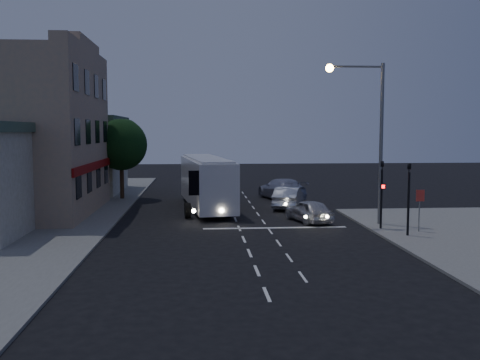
{
  "coord_description": "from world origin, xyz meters",
  "views": [
    {
      "loc": [
        -2.21,
        -27.09,
        5.39
      ],
      "look_at": [
        0.46,
        7.33,
        2.2
      ],
      "focal_mm": 40.0,
      "sensor_mm": 36.0,
      "label": 1
    }
  ],
  "objects": [
    {
      "name": "traffic_signal_side",
      "position": [
        8.3,
        -1.2,
        2.42
      ],
      "size": [
        0.18,
        0.15,
        4.1
      ],
      "color": "black",
      "rests_on": "sidewalk_near"
    },
    {
      "name": "sidewalk_far",
      "position": [
        -13.0,
        8.0,
        0.06
      ],
      "size": [
        12.0,
        50.0,
        0.12
      ],
      "primitive_type": "cube",
      "color": "slate",
      "rests_on": "ground"
    },
    {
      "name": "main_building",
      "position": [
        -13.96,
        8.0,
        5.16
      ],
      "size": [
        10.12,
        12.0,
        11.0
      ],
      "color": "gray",
      "rests_on": "sidewalk_far"
    },
    {
      "name": "street_tree",
      "position": [
        -8.21,
        15.02,
        4.5
      ],
      "size": [
        4.0,
        4.0,
        6.2
      ],
      "color": "black",
      "rests_on": "sidewalk_far"
    },
    {
      "name": "regulatory_sign",
      "position": [
        9.3,
        -0.24,
        1.6
      ],
      "size": [
        0.45,
        0.12,
        2.2
      ],
      "color": "slate",
      "rests_on": "sidewalk_near"
    },
    {
      "name": "low_building_north",
      "position": [
        -13.5,
        20.0,
        3.39
      ],
      "size": [
        9.4,
        9.4,
        6.5
      ],
      "color": "gray",
      "rests_on": "sidewalk_far"
    },
    {
      "name": "traffic_signal_main",
      "position": [
        7.6,
        0.78,
        2.42
      ],
      "size": [
        0.25,
        0.35,
        4.1
      ],
      "color": "black",
      "rests_on": "sidewalk_near"
    },
    {
      "name": "road_markings",
      "position": [
        1.29,
        3.31,
        0.0
      ],
      "size": [
        8.0,
        30.55,
        0.01
      ],
      "color": "silver",
      "rests_on": "ground"
    },
    {
      "name": "tour_bus",
      "position": [
        -1.7,
        9.73,
        1.93
      ],
      "size": [
        3.82,
        11.84,
        3.56
      ],
      "rotation": [
        0.0,
        0.0,
        0.12
      ],
      "color": "silver",
      "rests_on": "ground"
    },
    {
      "name": "car_sedan_b",
      "position": [
        4.28,
        14.22,
        0.83
      ],
      "size": [
        3.58,
        6.13,
        1.67
      ],
      "primitive_type": "imported",
      "rotation": [
        0.0,
        0.0,
        3.37
      ],
      "color": "#A4A6B7",
      "rests_on": "ground"
    },
    {
      "name": "ground",
      "position": [
        0.0,
        0.0,
        0.0
      ],
      "size": [
        120.0,
        120.0,
        0.0
      ],
      "primitive_type": "plane",
      "color": "black"
    },
    {
      "name": "car_suv",
      "position": [
        4.27,
        3.8,
        0.67
      ],
      "size": [
        2.58,
        4.23,
        1.35
      ],
      "primitive_type": "imported",
      "rotation": [
        0.0,
        0.0,
        3.41
      ],
      "color": "silver",
      "rests_on": "ground"
    },
    {
      "name": "streetlight",
      "position": [
        7.34,
        2.2,
        5.73
      ],
      "size": [
        3.32,
        0.44,
        9.0
      ],
      "color": "slate",
      "rests_on": "sidewalk_near"
    },
    {
      "name": "car_sedan_a",
      "position": [
        4.02,
        9.44,
        0.76
      ],
      "size": [
        2.94,
        4.87,
        1.52
      ],
      "primitive_type": "imported",
      "rotation": [
        0.0,
        0.0,
        2.83
      ],
      "color": "#B3B9C4",
      "rests_on": "ground"
    }
  ]
}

